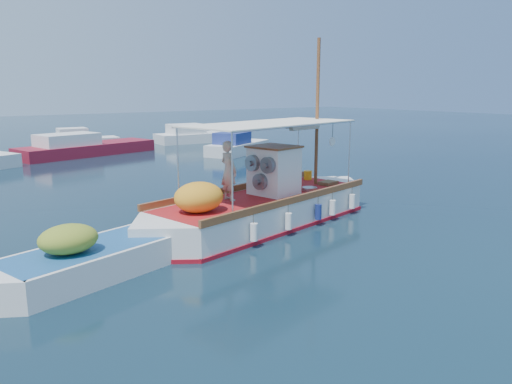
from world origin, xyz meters
TOP-DOWN VIEW (x-y plane):
  - ground at (0.00, 0.00)m, footprint 160.00×160.00m
  - fishing_caique at (-0.53, 0.67)m, footprint 10.67×4.48m
  - dinghy at (-6.66, -0.57)m, footprint 6.55×3.17m
  - bg_boat_n at (0.23, 22.50)m, footprint 9.98×4.93m
  - bg_boat_ne at (9.39, 16.90)m, footprint 6.20×4.66m
  - bg_boat_e at (10.86, 25.55)m, footprint 7.33×3.08m
  - bg_boat_far_n at (1.47, 26.92)m, footprint 5.45×2.49m

SIDE VIEW (x-z plane):
  - ground at x=0.00m, z-range 0.00..0.00m
  - dinghy at x=-6.66m, z-range -0.48..1.18m
  - bg_boat_ne at x=9.39m, z-range -0.41..1.39m
  - bg_boat_e at x=10.86m, z-range -0.41..1.39m
  - bg_boat_far_n at x=1.47m, z-range -0.41..1.39m
  - bg_boat_n at x=0.23m, z-range -0.41..1.39m
  - fishing_caique at x=-0.53m, z-range -2.74..3.91m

